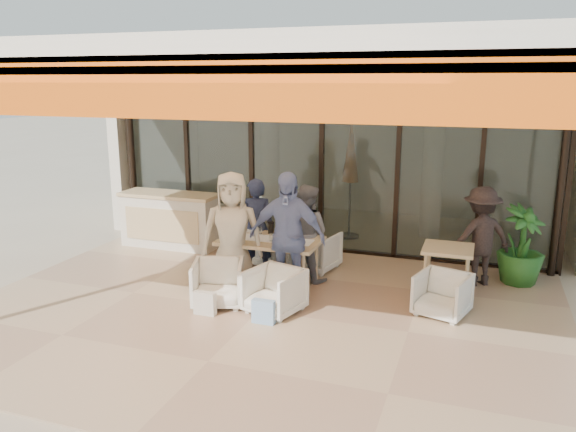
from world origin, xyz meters
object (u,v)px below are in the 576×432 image
side_chair (442,293)px  diner_periwinkle (287,237)px  diner_grey (306,233)px  chair_far_left (268,245)px  chair_near_right (274,289)px  standing_woman (480,237)px  potted_palm (521,246)px  diner_cream (232,234)px  side_table (448,254)px  dining_table (270,243)px  host_counter (170,220)px  chair_far_right (315,249)px  chair_near_left (218,281)px  diner_navy (256,227)px

side_chair → diner_periwinkle: bearing=-159.3°
diner_grey → chair_far_left: bearing=-15.5°
chair_near_right → standing_woman: bearing=54.8°
diner_periwinkle → potted_palm: bearing=27.5°
diner_cream → side_table: 3.12m
chair_far_left → side_table: side_table is taller
dining_table → standing_woman: standing_woman is taller
diner_cream → standing_woman: (3.40, 1.53, -0.14)m
host_counter → chair_near_right: (2.93, -2.25, -0.19)m
dining_table → diner_periwinkle: diner_periwinkle is taller
diner_periwinkle → diner_cream: bearing=177.9°
dining_table → chair_far_left: dining_table is taller
diner_cream → diner_grey: bearing=26.5°
chair_far_left → side_table: (2.97, -0.50, 0.30)m
chair_far_right → chair_near_left: (-0.84, -1.90, -0.00)m
potted_palm → diner_periwinkle: bearing=-150.5°
standing_woman → side_chair: bearing=43.0°
dining_table → chair_near_left: size_ratio=2.13×
side_table → diner_navy: bearing=-179.9°
dining_table → side_chair: size_ratio=2.29×
chair_far_right → potted_palm: 3.19m
diner_grey → potted_palm: diner_grey is taller
diner_grey → diner_periwinkle: 0.92m
host_counter → diner_periwinkle: 3.44m
diner_cream → standing_woman: size_ratio=1.18×
dining_table → chair_far_right: dining_table is taller
diner_periwinkle → diner_navy: bearing=131.0°
chair_far_left → chair_near_right: (0.84, -1.90, 0.00)m
host_counter → chair_far_left: bearing=-9.5°
chair_far_right → diner_navy: size_ratio=0.45×
diner_navy → diner_cream: (0.00, -0.90, 0.12)m
chair_far_right → dining_table: bearing=77.7°
chair_far_left → diner_cream: diner_cream is taller
chair_near_left → chair_far_right: bearing=46.3°
chair_far_right → standing_woman: size_ratio=0.46×
dining_table → chair_far_left: 1.09m
diner_cream → standing_woman: diner_cream is taller
chair_near_left → diner_cream: size_ratio=0.39×
chair_far_left → chair_far_right: (0.84, 0.00, 0.02)m
chair_far_right → side_table: bearing=178.9°
diner_periwinkle → side_table: (2.13, 0.90, -0.30)m
chair_near_left → diner_navy: size_ratio=0.45×
chair_near_left → potted_palm: 4.61m
chair_near_right → host_counter: bearing=158.9°
chair_far_left → chair_far_right: bearing=-166.1°
chair_near_right → side_table: bearing=49.7°
host_counter → side_chair: (5.07, -1.60, -0.20)m
diner_navy → potted_palm: (4.00, 0.89, -0.17)m
chair_far_left → chair_near_left: 1.90m
chair_far_left → diner_cream: 1.51m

